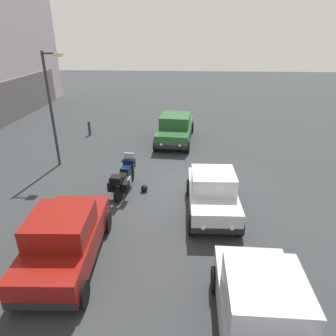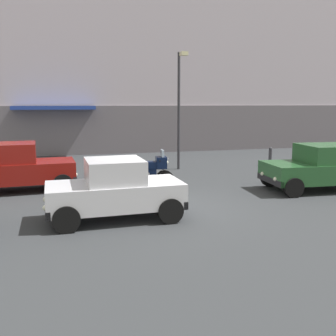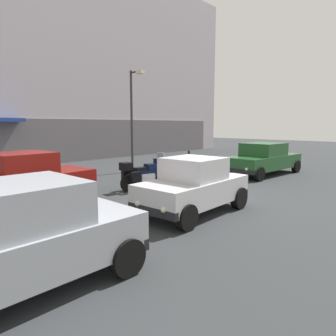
{
  "view_description": "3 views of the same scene",
  "coord_description": "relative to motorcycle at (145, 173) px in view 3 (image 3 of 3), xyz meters",
  "views": [
    {
      "loc": [
        -10.64,
        0.16,
        5.87
      ],
      "look_at": [
        0.24,
        0.84,
        0.92
      ],
      "focal_mm": 32.33,
      "sensor_mm": 36.0,
      "label": 1
    },
    {
      "loc": [
        -2.68,
        -10.55,
        2.96
      ],
      "look_at": [
        0.42,
        0.87,
        0.99
      ],
      "focal_mm": 41.87,
      "sensor_mm": 36.0,
      "label": 2
    },
    {
      "loc": [
        -8.0,
        -5.92,
        2.46
      ],
      "look_at": [
        -0.35,
        1.15,
        0.97
      ],
      "focal_mm": 32.72,
      "sensor_mm": 36.0,
      "label": 3
    }
  ],
  "objects": [
    {
      "name": "car_sedan_far",
      "position": [
        6.27,
        -1.77,
        0.16
      ],
      "size": [
        4.67,
        2.2,
        1.56
      ],
      "rotation": [
        0.0,
        0.0,
        3.07
      ],
      "color": "#235128",
      "rests_on": "ground"
    },
    {
      "name": "streetlamp_curbside",
      "position": [
        2.48,
        3.51,
        2.47
      ],
      "size": [
        0.28,
        0.94,
        5.13
      ],
      "color": "#2D2D33",
      "rests_on": "ground"
    },
    {
      "name": "car_wagon_end",
      "position": [
        -4.12,
        0.78,
        0.19
      ],
      "size": [
        3.94,
        1.96,
        1.64
      ],
      "rotation": [
        0.0,
        0.0,
        0.05
      ],
      "color": "maroon",
      "rests_on": "ground"
    },
    {
      "name": "motorcycle",
      "position": [
        0.0,
        0.0,
        0.0
      ],
      "size": [
        2.26,
        0.86,
        1.36
      ],
      "rotation": [
        0.0,
        0.0,
        -0.12
      ],
      "color": "black",
      "rests_on": "ground"
    },
    {
      "name": "building_facade_rear",
      "position": [
        0.12,
        11.03,
        6.28
      ],
      "size": [
        37.54,
        3.4,
        13.9
      ],
      "color": "#B2A8B2",
      "rests_on": "ground"
    },
    {
      "name": "ground_plane",
      "position": [
        0.12,
        -2.55,
        -0.62
      ],
      "size": [
        80.0,
        80.0,
        0.0
      ],
      "primitive_type": "plane",
      "color": "#2D3033"
    },
    {
      "name": "car_compact_side",
      "position": [
        -1.31,
        -3.35,
        0.15
      ],
      "size": [
        3.51,
        1.78,
        1.56
      ],
      "rotation": [
        0.0,
        0.0,
        3.17
      ],
      "color": "silver",
      "rests_on": "ground"
    },
    {
      "name": "car_hatchback_near",
      "position": [
        -6.27,
        -3.98,
        0.19
      ],
      "size": [
        3.89,
        1.82,
        1.64
      ],
      "rotation": [
        0.0,
        0.0,
        3.13
      ],
      "color": "#9EA3AD",
      "rests_on": "ground"
    },
    {
      "name": "helmet",
      "position": [
        0.06,
        -0.78,
        -0.48
      ],
      "size": [
        0.28,
        0.28,
        0.28
      ],
      "primitive_type": "sphere",
      "color": "black",
      "rests_on": "ground"
    },
    {
      "name": "bollard_curbside",
      "position": [
        7.04,
        3.55,
        -0.15
      ],
      "size": [
        0.16,
        0.16,
        0.88
      ],
      "color": "#333338",
      "rests_on": "ground"
    }
  ]
}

